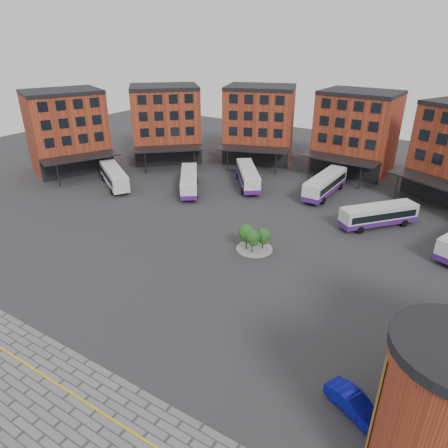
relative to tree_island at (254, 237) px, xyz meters
The scene contains 10 objects.
ground 11.97m from the tree_island, 99.84° to the right, with size 160.00×160.00×0.00m, color #28282B.
yellow_line 25.72m from the tree_island, 90.05° to the right, with size 26.00×0.15×0.02m, color gold.
main_building 27.97m from the tree_island, 104.33° to the left, with size 94.14×42.48×14.60m.
tree_island is the anchor object (origin of this frame).
bus_a 31.59m from the tree_island, 166.33° to the left, with size 11.03×8.30×3.23m.
bus_b 22.21m from the tree_island, 146.35° to the left, with size 8.66×10.72×3.18m.
bus_c 22.60m from the tree_island, 120.43° to the left, with size 9.05×11.00×3.29m.
bus_d 22.36m from the tree_island, 87.12° to the left, with size 3.48×12.17×3.40m.
bus_e 18.45m from the tree_island, 53.05° to the left, with size 8.97×9.83×3.05m.
blue_car 23.29m from the tree_island, 44.85° to the right, with size 1.52×4.37×1.44m, color #0C12A1.
Camera 1 is at (21.09, -25.85, 23.58)m, focal length 32.00 mm.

